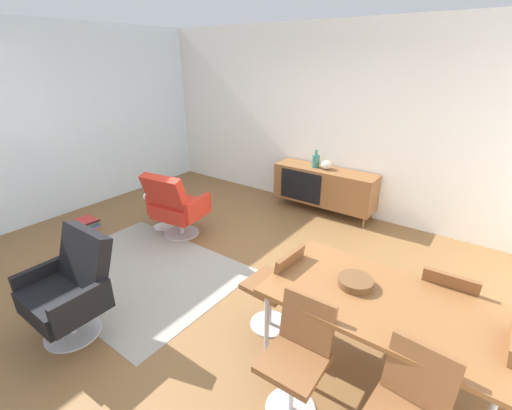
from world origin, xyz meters
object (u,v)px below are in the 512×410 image
at_px(vase_cobalt, 316,161).
at_px(vase_sculptural_dark, 326,165).
at_px(magazine_stack, 83,224).
at_px(dining_chair_front_left, 298,354).
at_px(lounge_chair_red, 176,205).
at_px(side_table_round, 161,207).
at_px(dining_table, 381,303).
at_px(sideboard, 324,186).
at_px(wooden_bowl_on_table, 355,282).
at_px(dining_chair_near_window, 276,285).
at_px(fruit_bowl, 159,192).
at_px(dining_chair_back_right, 444,306).
at_px(armchair_black_shell, 70,287).

xyz_separation_m(vase_cobalt, vase_sculptural_dark, (0.19, 0.00, -0.03)).
xyz_separation_m(vase_sculptural_dark, magazine_stack, (-2.55, -2.59, -0.72)).
relative_size(dining_chair_front_left, lounge_chair_red, 0.90).
distance_m(vase_cobalt, side_table_round, 2.44).
relative_size(vase_cobalt, lounge_chair_red, 0.29).
bearing_deg(dining_table, lounge_chair_red, 166.79).
bearing_deg(lounge_chair_red, sideboard, 56.79).
bearing_deg(magazine_stack, wooden_bowl_on_table, 0.05).
height_order(vase_cobalt, dining_chair_near_window, vase_cobalt).
xyz_separation_m(dining_table, lounge_chair_red, (-2.96, 0.69, -0.23)).
height_order(sideboard, dining_chair_front_left, dining_chair_front_left).
bearing_deg(vase_cobalt, sideboard, -0.62).
distance_m(vase_cobalt, dining_chair_near_window, 2.83).
relative_size(dining_table, lounge_chair_red, 1.69).
distance_m(vase_sculptural_dark, fruit_bowl, 2.52).
xyz_separation_m(dining_chair_front_left, lounge_chair_red, (-2.61, 1.25, -0.00)).
height_order(sideboard, dining_table, dining_table).
height_order(dining_chair_near_window, dining_chair_back_right, same).
height_order(vase_sculptural_dark, fruit_bowl, vase_sculptural_dark).
xyz_separation_m(vase_cobalt, dining_chair_back_right, (2.22, -2.06, -0.35)).
height_order(sideboard, vase_sculptural_dark, vase_sculptural_dark).
bearing_deg(wooden_bowl_on_table, dining_chair_back_right, 42.84).
bearing_deg(sideboard, side_table_round, -131.10).
xyz_separation_m(vase_cobalt, dining_chair_near_window, (0.98, -2.63, -0.35)).
bearing_deg(magazine_stack, dining_chair_back_right, 6.56).
height_order(vase_cobalt, wooden_bowl_on_table, vase_cobalt).
xyz_separation_m(dining_table, dining_chair_near_window, (-0.89, -0.00, -0.23)).
height_order(wooden_bowl_on_table, fruit_bowl, wooden_bowl_on_table).
bearing_deg(dining_chair_front_left, lounge_chair_red, 154.32).
distance_m(dining_chair_back_right, fruit_bowl, 3.70).
xyz_separation_m(sideboard, vase_cobalt, (-0.17, 0.00, 0.38)).
xyz_separation_m(dining_chair_near_window, magazine_stack, (-3.35, 0.03, -0.40)).
distance_m(sideboard, fruit_bowl, 2.50).
bearing_deg(side_table_round, dining_chair_back_right, -2.78).
relative_size(dining_chair_near_window, fruit_bowl, 4.28).
bearing_deg(fruit_bowl, dining_chair_front_left, -23.45).
xyz_separation_m(dining_table, side_table_round, (-3.34, 0.74, -0.38)).
relative_size(dining_table, dining_chair_near_window, 1.87).
height_order(armchair_black_shell, fruit_bowl, armchair_black_shell).
relative_size(sideboard, dining_chair_near_window, 1.87).
distance_m(dining_chair_near_window, dining_chair_front_left, 0.77).
bearing_deg(lounge_chair_red, vase_cobalt, 60.56).
relative_size(dining_chair_front_left, side_table_round, 1.65).
xyz_separation_m(vase_sculptural_dark, side_table_round, (-1.65, -1.88, -0.47)).
xyz_separation_m(sideboard, fruit_bowl, (-1.64, -1.88, 0.12)).
relative_size(dining_chair_front_left, armchair_black_shell, 0.90).
relative_size(vase_sculptural_dark, magazine_stack, 0.45).
bearing_deg(fruit_bowl, armchair_black_shell, -60.73).
bearing_deg(wooden_bowl_on_table, dining_chair_near_window, -176.82).
bearing_deg(vase_cobalt, dining_table, -54.50).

